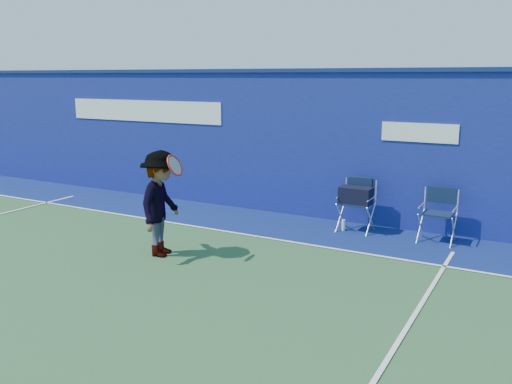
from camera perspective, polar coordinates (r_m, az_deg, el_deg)
The scene contains 8 objects.
ground at distance 8.36m, azimuth -17.86°, elevation -9.00°, with size 80.00×80.00×0.00m, color #2D542F.
stadium_wall at distance 12.04m, azimuth -0.11°, elevation 5.55°, with size 24.00×0.50×3.08m.
out_of_bounds_strip at distance 11.40m, azimuth -2.78°, elevation -2.76°, with size 24.00×1.80×0.01m, color navy.
court_lines at distance 8.75m, azimuth -15.00°, elevation -7.79°, with size 24.00×12.00×0.01m.
directors_chair_left at distance 10.54m, azimuth 10.48°, elevation -1.80°, with size 0.60×0.55×1.01m.
directors_chair_right at distance 10.25m, azimuth 18.52°, elevation -3.37°, with size 0.58×0.52×0.97m.
water_bottle at distance 10.60m, azimuth 9.19°, elevation -3.46°, with size 0.07×0.07×0.22m, color white.
tennis_player at distance 9.02m, azimuth -9.96°, elevation -1.21°, with size 0.98×1.26×1.75m.
Camera 1 is at (5.80, -5.26, 2.93)m, focal length 38.00 mm.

